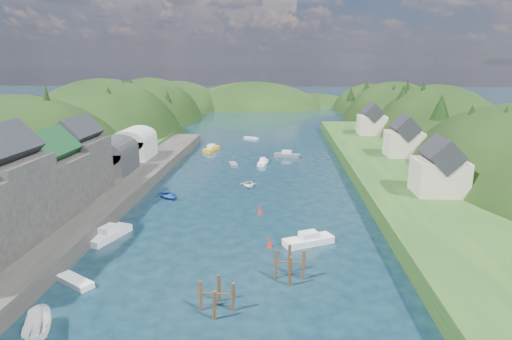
# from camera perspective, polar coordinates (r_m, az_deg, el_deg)

# --- Properties ---
(ground) EXTENTS (600.00, 600.00, 0.00)m
(ground) POSITION_cam_1_polar(r_m,az_deg,el_deg) (91.92, 0.81, 0.94)
(ground) COLOR black
(ground) RESTS_ON ground
(hillside_left) EXTENTS (44.00, 245.56, 52.00)m
(hillside_left) POSITION_cam_1_polar(r_m,az_deg,el_deg) (127.78, -19.26, 0.21)
(hillside_left) COLOR black
(hillside_left) RESTS_ON ground
(hillside_right) EXTENTS (36.00, 245.56, 48.00)m
(hillside_right) POSITION_cam_1_polar(r_m,az_deg,el_deg) (124.81, 22.46, -0.10)
(hillside_right) COLOR black
(hillside_right) RESTS_ON ground
(far_hills) EXTENTS (103.00, 68.00, 44.00)m
(far_hills) POSITION_cam_1_polar(r_m,az_deg,el_deg) (215.77, 2.62, 5.68)
(far_hills) COLOR black
(far_hills) RESTS_ON ground
(hill_trees) EXTENTS (90.45, 145.40, 11.97)m
(hill_trees) POSITION_cam_1_polar(r_m,az_deg,el_deg) (104.81, 1.01, 8.71)
(hill_trees) COLOR black
(hill_trees) RESTS_ON ground
(quay_left) EXTENTS (12.00, 110.00, 2.00)m
(quay_left) POSITION_cam_1_polar(r_m,az_deg,el_deg) (68.64, -20.90, -3.78)
(quay_left) COLOR #2D2B28
(quay_left) RESTS_ON ground
(terrace_left_grass) EXTENTS (12.00, 110.00, 2.50)m
(terrace_left_grass) POSITION_cam_1_polar(r_m,az_deg,el_deg) (71.71, -26.03, -3.34)
(terrace_left_grass) COLOR #234719
(terrace_left_grass) RESTS_ON ground
(quayside_buildings) EXTENTS (8.00, 35.84, 12.90)m
(quayside_buildings) POSITION_cam_1_polar(r_m,az_deg,el_deg) (56.47, -28.84, -1.94)
(quayside_buildings) COLOR #2D2B28
(quayside_buildings) RESTS_ON quay_left
(boat_sheds) EXTENTS (7.00, 21.00, 7.50)m
(boat_sheds) POSITION_cam_1_polar(r_m,az_deg,el_deg) (85.39, -17.26, 2.89)
(boat_sheds) COLOR #2D2D30
(boat_sheds) RESTS_ON quay_left
(terrace_right) EXTENTS (16.00, 120.00, 2.40)m
(terrace_right) POSITION_cam_1_polar(r_m,az_deg,el_deg) (84.49, 17.68, -0.10)
(terrace_right) COLOR #234719
(terrace_right) RESTS_ON ground
(right_bank_cottages) EXTENTS (9.00, 59.24, 8.41)m
(right_bank_cottages) POSITION_cam_1_polar(r_m,az_deg,el_deg) (92.21, 18.47, 3.95)
(right_bank_cottages) COLOR beige
(right_bank_cottages) RESTS_ON terrace_right
(piling_cluster_near) EXTENTS (3.39, 3.14, 3.29)m
(piling_cluster_near) POSITION_cam_1_polar(r_m,az_deg,el_deg) (38.92, -5.25, -16.77)
(piling_cluster_near) COLOR #382314
(piling_cluster_near) RESTS_ON ground
(piling_cluster_far) EXTENTS (3.28, 3.06, 3.63)m
(piling_cluster_far) POSITION_cam_1_polar(r_m,az_deg,el_deg) (43.74, 4.51, -12.80)
(piling_cluster_far) COLOR #382314
(piling_cluster_far) RESTS_ON ground
(channel_buoy_near) EXTENTS (0.70, 0.70, 1.10)m
(channel_buoy_near) POSITION_cam_1_polar(r_m,az_deg,el_deg) (50.86, 1.83, -9.69)
(channel_buoy_near) COLOR #AF180E
(channel_buoy_near) RESTS_ON ground
(channel_buoy_far) EXTENTS (0.70, 0.70, 1.10)m
(channel_buoy_far) POSITION_cam_1_polar(r_m,az_deg,el_deg) (61.55, 0.49, -5.35)
(channel_buoy_far) COLOR #AF180E
(channel_buoy_far) RESTS_ON ground
(moored_boats) EXTENTS (29.62, 96.86, 1.99)m
(moored_boats) POSITION_cam_1_polar(r_m,az_deg,el_deg) (63.71, -5.69, -4.69)
(moored_boats) COLOR white
(moored_boats) RESTS_ON ground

